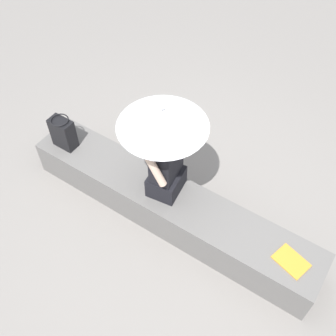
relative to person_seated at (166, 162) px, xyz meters
name	(u,v)px	position (x,y,z in m)	size (l,w,h in m)	color
ground_plane	(170,217)	(0.07, -0.04, -0.79)	(14.00, 14.00, 0.00)	gray
stone_bench	(170,206)	(0.07, -0.04, -0.59)	(3.06, 0.51, 0.40)	slate
person_seated	(166,162)	(0.00, 0.00, 0.00)	(0.32, 0.49, 0.90)	black
parasol	(163,118)	(-0.04, 0.02, 0.50)	(0.77, 0.77, 1.01)	#B7B7BC
handbag_black	(63,133)	(-1.20, -0.11, -0.21)	(0.25, 0.18, 0.36)	black
magazine	(291,261)	(1.30, -0.06, -0.38)	(0.28, 0.20, 0.01)	gold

